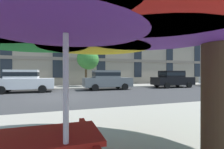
{
  "coord_description": "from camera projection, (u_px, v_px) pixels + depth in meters",
  "views": [
    {
      "loc": [
        -0.09,
        -10.76,
        1.5
      ],
      "look_at": [
        4.61,
        3.2,
        1.4
      ],
      "focal_mm": 26.26,
      "sensor_mm": 36.0,
      "label": 1
    }
  ],
  "objects": [
    {
      "name": "ground_plane",
      "position": [
        58.0,
        97.0,
        10.23
      ],
      "size": [
        120.0,
        120.0,
        0.0
      ],
      "primitive_type": "plane",
      "color": "#38383A"
    },
    {
      "name": "sidewalk_far",
      "position": [
        58.0,
        88.0,
        16.67
      ],
      "size": [
        56.0,
        3.6,
        0.12
      ],
      "primitive_type": "cube",
      "color": "#9E998E",
      "rests_on": "ground"
    },
    {
      "name": "apartment_building",
      "position": [
        57.0,
        30.0,
        24.38
      ],
      "size": [
        46.04,
        12.08,
        16.0
      ],
      "color": "gray",
      "rests_on": "ground"
    },
    {
      "name": "sedan_white",
      "position": [
        24.0,
        80.0,
        12.91
      ],
      "size": [
        4.4,
        1.98,
        1.78
      ],
      "color": "silver",
      "rests_on": "ground"
    },
    {
      "name": "sedan_gray",
      "position": [
        107.0,
        79.0,
        15.1
      ],
      "size": [
        4.4,
        1.98,
        1.78
      ],
      "color": "slate",
      "rests_on": "ground"
    },
    {
      "name": "sedan_black",
      "position": [
        172.0,
        79.0,
        17.42
      ],
      "size": [
        4.4,
        1.98,
        1.78
      ],
      "color": "black",
      "rests_on": "ground"
    },
    {
      "name": "sedan_white_midblock",
      "position": [
        219.0,
        78.0,
        19.59
      ],
      "size": [
        4.4,
        1.98,
        1.78
      ],
      "color": "silver",
      "rests_on": "ground"
    },
    {
      "name": "street_tree_middle",
      "position": [
        88.0,
        60.0,
        17.75
      ],
      "size": [
        2.35,
        2.34,
        4.18
      ],
      "color": "#4C3823",
      "rests_on": "ground"
    },
    {
      "name": "patio_umbrella",
      "position": [
        65.0,
        8.0,
        1.69
      ],
      "size": [
        3.86,
        3.59,
        2.49
      ],
      "color": "silver",
      "rests_on": "ground"
    }
  ]
}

